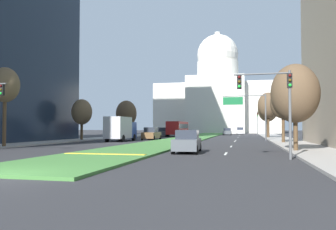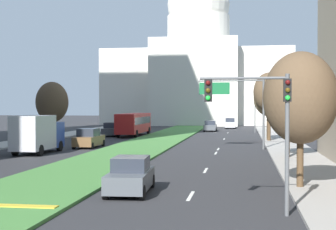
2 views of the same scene
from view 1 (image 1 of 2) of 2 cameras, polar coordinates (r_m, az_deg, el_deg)
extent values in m
plane|color=#2B2B2D|center=(61.29, 4.75, -3.80)|extent=(260.00, 260.00, 0.00)
cube|color=#427A38|center=(56.35, 4.01, -3.88)|extent=(6.07, 89.92, 0.14)
cube|color=gold|center=(22.09, -10.67, -6.50)|extent=(5.46, 0.50, 0.04)
cube|color=silver|center=(24.28, 9.77, -6.47)|extent=(0.16, 2.40, 0.01)
cube|color=silver|center=(33.16, 10.65, -5.27)|extent=(0.16, 2.40, 0.01)
cube|color=silver|center=(44.56, 11.27, -4.43)|extent=(0.16, 2.40, 0.01)
cube|color=silver|center=(48.52, 11.41, -4.23)|extent=(0.16, 2.40, 0.01)
cube|color=silver|center=(62.31, 11.77, -3.73)|extent=(0.16, 2.40, 0.01)
cube|color=silver|center=(75.94, 12.00, -3.42)|extent=(0.16, 2.40, 0.01)
cube|color=#9E9991|center=(55.51, -11.14, -3.87)|extent=(4.00, 89.92, 0.15)
cube|color=#9E9991|center=(50.91, 18.73, -3.97)|extent=(4.00, 89.92, 0.15)
cube|color=silver|center=(111.08, 8.45, 1.03)|extent=(39.03, 18.10, 15.60)
cube|color=silver|center=(100.14, 7.95, 1.81)|extent=(17.17, 4.00, 17.17)
cylinder|color=silver|center=(112.30, 8.42, 6.97)|extent=(13.37, 13.37, 7.64)
sphere|color=silver|center=(113.43, 8.41, 10.04)|extent=(13.37, 13.37, 13.37)
cylinder|color=silver|center=(114.83, 8.39, 12.98)|extent=(1.80, 1.80, 3.00)
cube|color=black|center=(27.41, -26.31, 3.85)|extent=(0.28, 0.24, 0.84)
sphere|color=#510F0F|center=(27.33, -26.49, 4.46)|extent=(0.18, 0.18, 0.18)
sphere|color=#4C380F|center=(27.30, -26.50, 3.87)|extent=(0.18, 0.18, 0.18)
sphere|color=#1ED838|center=(27.27, -26.51, 3.29)|extent=(0.18, 0.18, 0.18)
cylinder|color=#515456|center=(20.80, 19.99, 0.04)|extent=(0.16, 0.16, 5.20)
cube|color=black|center=(20.96, 19.92, 5.51)|extent=(0.28, 0.24, 0.84)
sphere|color=#510F0F|center=(20.86, 19.96, 6.32)|extent=(0.18, 0.18, 0.18)
sphere|color=#4C380F|center=(20.83, 19.97, 5.56)|extent=(0.18, 0.18, 0.18)
sphere|color=#1ED838|center=(20.79, 19.98, 4.79)|extent=(0.18, 0.18, 0.18)
cylinder|color=#515456|center=(20.90, 15.52, 6.73)|extent=(3.20, 0.10, 0.10)
cube|color=black|center=(20.81, 11.99, 5.49)|extent=(0.28, 0.24, 0.84)
sphere|color=#510F0F|center=(20.71, 11.98, 6.30)|extent=(0.18, 0.18, 0.18)
sphere|color=#4C380F|center=(20.68, 11.98, 5.54)|extent=(0.18, 0.18, 0.18)
sphere|color=#1ED838|center=(20.64, 11.99, 4.77)|extent=(0.18, 0.18, 0.18)
cylinder|color=#515456|center=(75.97, 14.94, -1.43)|extent=(0.16, 0.16, 5.20)
cube|color=black|center=(76.02, 14.93, 0.07)|extent=(0.28, 0.24, 0.84)
sphere|color=#510F0F|center=(75.89, 14.93, 0.29)|extent=(0.18, 0.18, 0.18)
sphere|color=#4C380F|center=(75.88, 14.93, 0.08)|extent=(0.18, 0.18, 0.18)
sphere|color=#1ED838|center=(75.87, 14.93, -0.13)|extent=(0.18, 0.18, 0.18)
cylinder|color=#515456|center=(48.72, 16.23, -0.36)|extent=(0.20, 0.20, 6.50)
cylinder|color=#515456|center=(48.83, 12.69, 3.19)|extent=(5.97, 0.12, 0.12)
cube|color=#146033|center=(48.75, 10.94, 2.36)|extent=(2.80, 0.08, 1.10)
cylinder|color=#4C3823|center=(33.79, -25.99, -0.87)|extent=(0.33, 0.33, 4.92)
ellipsoid|color=brown|center=(34.00, -25.90, 4.63)|extent=(2.55, 2.55, 3.19)
cylinder|color=#4C3823|center=(26.84, 20.81, -2.41)|extent=(0.32, 0.32, 3.31)
ellipsoid|color=brown|center=(26.96, 20.73, 3.46)|extent=(3.54, 3.54, 4.42)
cylinder|color=#4C3823|center=(47.76, -14.43, -2.39)|extent=(0.36, 0.36, 3.09)
ellipsoid|color=brown|center=(47.80, -14.40, 0.51)|extent=(2.81, 2.81, 3.51)
cylinder|color=#4C3823|center=(40.74, 18.94, -1.97)|extent=(0.35, 0.35, 3.72)
ellipsoid|color=brown|center=(40.83, 18.90, 1.89)|extent=(2.84, 2.84, 3.55)
cylinder|color=#4C3823|center=(63.36, -7.10, -2.28)|extent=(0.31, 0.31, 3.21)
ellipsoid|color=brown|center=(63.41, -7.09, 0.26)|extent=(3.89, 3.89, 4.86)
cylinder|color=#4C3823|center=(58.54, 16.66, -1.64)|extent=(0.35, 0.35, 4.42)
ellipsoid|color=brown|center=(58.65, 16.62, 1.58)|extent=(3.46, 3.46, 4.32)
cylinder|color=#4C3823|center=(64.49, -6.90, -1.66)|extent=(0.31, 0.31, 4.60)
ellipsoid|color=brown|center=(64.58, -6.89, 1.02)|extent=(2.32, 2.32, 2.89)
cylinder|color=#4C3823|center=(59.92, 16.57, -1.92)|extent=(0.42, 0.42, 3.85)
ellipsoid|color=brown|center=(59.99, 16.54, 0.91)|extent=(3.35, 3.35, 4.18)
cube|color=#4C5156|center=(24.87, 3.27, -4.97)|extent=(1.99, 4.32, 0.79)
cube|color=#282D38|center=(25.02, 3.31, -3.30)|extent=(1.66, 2.12, 0.65)
cylinder|color=black|center=(23.16, 4.77, -5.92)|extent=(0.26, 0.65, 0.64)
cylinder|color=black|center=(23.35, 0.85, -5.90)|extent=(0.26, 0.65, 0.64)
cylinder|color=black|center=(26.47, 5.40, -5.43)|extent=(0.26, 0.65, 0.64)
cylinder|color=black|center=(26.64, 1.97, -5.42)|extent=(0.26, 0.65, 0.64)
cube|color=brown|center=(50.17, -2.81, -3.44)|extent=(1.89, 4.61, 0.89)
cube|color=#282D38|center=(49.98, -2.87, -2.52)|extent=(1.66, 2.22, 0.73)
cylinder|color=black|center=(52.19, -3.16, -3.76)|extent=(0.22, 0.64, 0.64)
cylinder|color=black|center=(51.74, -1.33, -3.78)|extent=(0.22, 0.64, 0.64)
cylinder|color=black|center=(48.65, -4.39, -3.88)|extent=(0.22, 0.64, 0.64)
cylinder|color=black|center=(48.16, -2.44, -3.91)|extent=(0.22, 0.64, 0.64)
cube|color=#4C5156|center=(67.99, -0.77, -3.09)|extent=(2.13, 4.66, 0.85)
cube|color=#282D38|center=(67.80, -0.80, -2.43)|extent=(1.76, 2.28, 0.70)
cylinder|color=black|center=(69.94, -1.19, -3.32)|extent=(0.26, 0.65, 0.64)
cylinder|color=black|center=(69.65, 0.18, -3.33)|extent=(0.26, 0.65, 0.64)
cylinder|color=black|center=(66.35, -1.77, -3.39)|extent=(0.26, 0.65, 0.64)
cylinder|color=black|center=(66.05, -0.34, -3.40)|extent=(0.26, 0.65, 0.64)
cube|color=#4C5156|center=(80.22, 10.03, -2.92)|extent=(1.89, 4.48, 0.78)
cube|color=#282D38|center=(80.39, 10.03, -2.41)|extent=(1.64, 2.16, 0.64)
cylinder|color=black|center=(78.42, 10.59, -3.15)|extent=(0.23, 0.64, 0.64)
cylinder|color=black|center=(78.49, 9.36, -3.16)|extent=(0.23, 0.64, 0.64)
cylinder|color=black|center=(81.97, 10.67, -3.10)|extent=(0.23, 0.64, 0.64)
cylinder|color=black|center=(82.04, 9.49, -3.11)|extent=(0.23, 0.64, 0.64)
cube|color=silver|center=(90.44, 12.12, -2.77)|extent=(1.88, 4.26, 0.87)
cube|color=#282D38|center=(90.60, 12.12, -2.27)|extent=(1.62, 2.06, 0.71)
cylinder|color=black|center=(88.79, 12.66, -3.00)|extent=(0.23, 0.64, 0.64)
cylinder|color=black|center=(88.78, 11.60, -3.01)|extent=(0.23, 0.64, 0.64)
cylinder|color=black|center=(92.11, 12.63, -2.97)|extent=(0.23, 0.64, 0.64)
cylinder|color=black|center=(92.10, 11.61, -2.97)|extent=(0.23, 0.64, 0.64)
cube|color=navy|center=(47.13, -7.04, -2.56)|extent=(2.30, 2.00, 2.20)
cube|color=#B2B2B7|center=(44.13, -8.46, -2.13)|extent=(2.30, 4.40, 2.80)
cylinder|color=black|center=(47.52, -8.23, -3.75)|extent=(0.30, 0.90, 0.90)
cylinder|color=black|center=(46.80, -5.83, -3.79)|extent=(0.30, 0.90, 0.90)
cylinder|color=black|center=(43.54, -10.29, -3.90)|extent=(0.30, 0.90, 0.90)
cylinder|color=black|center=(42.75, -7.70, -3.95)|extent=(0.30, 0.90, 0.90)
cube|color=#B21E1E|center=(68.34, 1.68, -2.20)|extent=(2.50, 11.00, 2.50)
cube|color=#232833|center=(68.34, 1.68, -1.90)|extent=(2.52, 10.12, 0.90)
cylinder|color=black|center=(72.80, 1.46, -3.13)|extent=(0.32, 1.00, 1.00)
cylinder|color=black|center=(72.37, 3.24, -3.14)|extent=(0.32, 1.00, 1.00)
cylinder|color=black|center=(64.79, 0.00, -3.27)|extent=(0.32, 1.00, 1.00)
cylinder|color=black|center=(64.31, 2.00, -3.28)|extent=(0.32, 1.00, 1.00)
camera|label=2|loc=(2.99, 39.58, 44.85)|focal=53.99mm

